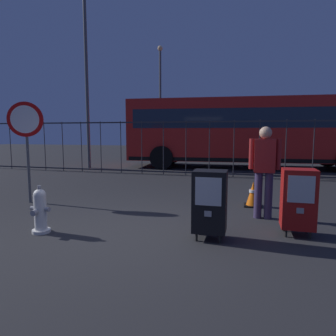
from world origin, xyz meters
The scene contains 11 objects.
ground_plane centered at (0.00, 0.00, 0.00)m, with size 60.00×60.00×0.00m, color #262628.
fire_hydrant centered at (-1.37, -0.31, 0.35)m, with size 0.33×0.31×0.75m.
newspaper_box_primary centered at (1.23, 0.08, 0.57)m, with size 0.48×0.42×1.02m.
newspaper_box_secondary centered at (2.50, 0.59, 0.57)m, with size 0.48×0.42×1.02m.
stop_sign centered at (-2.96, 1.37, 1.60)m, with size 0.71×0.31×2.23m.
pedestrian centered at (2.04, 1.41, 0.95)m, with size 0.55×0.22×1.67m.
traffic_cone centered at (1.88, 2.30, 0.26)m, with size 0.36×0.36×0.53m.
fence_barrier centered at (0.00, 6.54, 1.02)m, with size 18.03×0.04×2.00m.
bus_near centered at (1.79, 9.54, 1.71)m, with size 10.65×3.38×3.00m.
street_light_near_left centered at (-5.02, 7.66, 4.91)m, with size 0.32×0.32×8.64m.
street_light_far_left centered at (-3.64, 14.25, 4.01)m, with size 0.32×0.32×6.91m.
Camera 1 is at (1.72, -4.19, 1.56)m, focal length 31.92 mm.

